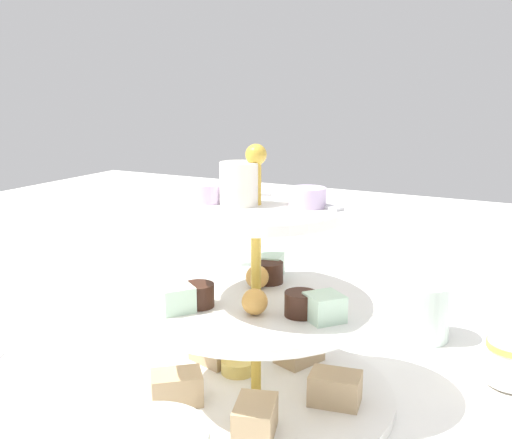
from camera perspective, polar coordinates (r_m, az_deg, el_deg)
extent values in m
plane|color=white|center=(0.65, 0.00, -16.14)|extent=(2.40, 2.40, 0.00)
cylinder|color=white|center=(0.65, 0.00, -15.75)|extent=(0.28, 0.28, 0.01)
cylinder|color=white|center=(0.61, 0.00, -7.88)|extent=(0.23, 0.23, 0.01)
cylinder|color=white|center=(0.58, 0.00, 0.90)|extent=(0.18, 0.18, 0.01)
cylinder|color=gold|center=(0.60, 0.00, -5.78)|extent=(0.01, 0.01, 0.25)
sphere|color=gold|center=(0.57, 0.00, 5.98)|extent=(0.02, 0.02, 0.02)
cube|color=tan|center=(0.62, 7.27, -15.12)|extent=(0.05, 0.04, 0.03)
cube|color=tan|center=(0.70, 3.99, -11.75)|extent=(0.05, 0.06, 0.03)
cube|color=tan|center=(0.70, -3.89, -11.73)|extent=(0.06, 0.05, 0.03)
cube|color=tan|center=(0.62, -7.29, -15.06)|extent=(0.06, 0.06, 0.03)
cube|color=tan|center=(0.57, -0.07, -17.81)|extent=(0.05, 0.06, 0.03)
cylinder|color=#E5C660|center=(0.68, -1.66, -13.32)|extent=(0.04, 0.04, 0.01)
cylinder|color=#381E14|center=(0.65, 1.20, -4.88)|extent=(0.03, 0.03, 0.02)
cylinder|color=#381E14|center=(0.59, -5.31, -6.92)|extent=(0.03, 0.03, 0.02)
cylinder|color=#381E14|center=(0.57, 4.15, -7.73)|extent=(0.03, 0.03, 0.02)
cube|color=silver|center=(0.58, -7.39, -7.18)|extent=(0.04, 0.04, 0.02)
cube|color=silver|center=(0.56, 6.31, -8.02)|extent=(0.04, 0.04, 0.02)
cube|color=silver|center=(0.68, 1.15, -4.20)|extent=(0.04, 0.04, 0.02)
sphere|color=gold|center=(0.57, -0.12, -7.55)|extent=(0.02, 0.02, 0.02)
sphere|color=gold|center=(0.64, 0.11, -5.30)|extent=(0.02, 0.02, 0.02)
cylinder|color=silver|center=(0.57, 4.75, 2.04)|extent=(0.03, 0.03, 0.02)
cylinder|color=silver|center=(0.59, -4.57, 2.45)|extent=(0.03, 0.03, 0.02)
cylinder|color=white|center=(0.57, -1.58, 3.30)|extent=(0.04, 0.04, 0.04)
cube|color=silver|center=(0.59, 4.63, 1.62)|extent=(0.09, 0.05, 0.00)
cube|color=silver|center=(0.62, -2.11, 2.27)|extent=(0.08, 0.06, 0.00)
cylinder|color=silver|center=(0.80, 15.12, -8.13)|extent=(0.06, 0.06, 0.07)
cylinder|color=white|center=(0.72, 22.47, -13.82)|extent=(0.09, 0.09, 0.01)
cylinder|color=silver|center=(0.84, -0.97, -6.08)|extent=(0.06, 0.06, 0.08)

